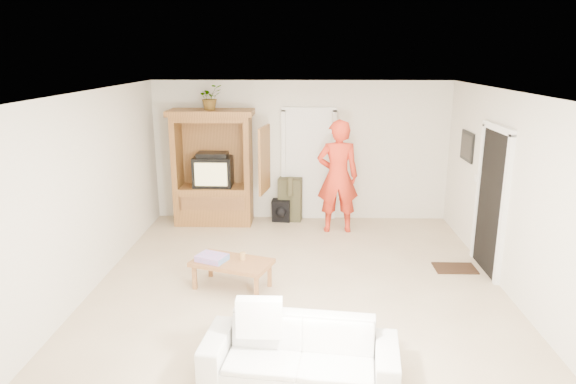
% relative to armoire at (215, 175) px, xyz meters
% --- Properties ---
extents(floor, '(6.00, 6.00, 0.00)m').
position_rel_armoire_xyz_m(floor, '(1.58, -2.66, -0.91)').
color(floor, tan).
rests_on(floor, ground).
extents(ceiling, '(6.00, 6.00, 0.00)m').
position_rel_armoire_xyz_m(ceiling, '(1.58, -2.66, 1.69)').
color(ceiling, white).
rests_on(ceiling, floor).
extents(wall_back, '(5.50, 0.00, 5.50)m').
position_rel_armoire_xyz_m(wall_back, '(1.58, 0.34, 0.39)').
color(wall_back, silver).
rests_on(wall_back, floor).
extents(wall_front, '(5.50, 0.00, 5.50)m').
position_rel_armoire_xyz_m(wall_front, '(1.58, -5.66, 0.39)').
color(wall_front, silver).
rests_on(wall_front, floor).
extents(wall_left, '(0.00, 6.00, 6.00)m').
position_rel_armoire_xyz_m(wall_left, '(-1.17, -2.66, 0.39)').
color(wall_left, silver).
rests_on(wall_left, floor).
extents(wall_right, '(0.00, 6.00, 6.00)m').
position_rel_armoire_xyz_m(wall_right, '(4.33, -2.66, 0.39)').
color(wall_right, silver).
rests_on(wall_right, floor).
extents(armoire, '(1.82, 1.14, 2.10)m').
position_rel_armoire_xyz_m(armoire, '(0.00, 0.00, 0.00)').
color(armoire, '#965D2E').
rests_on(armoire, floor).
extents(door_back, '(0.85, 0.05, 2.04)m').
position_rel_armoire_xyz_m(door_back, '(1.73, 0.31, 0.11)').
color(door_back, white).
rests_on(door_back, floor).
extents(doorway_right, '(0.05, 0.90, 2.04)m').
position_rel_armoire_xyz_m(doorway_right, '(4.30, -2.06, 0.11)').
color(doorway_right, black).
rests_on(doorway_right, floor).
extents(framed_picture, '(0.03, 0.60, 0.48)m').
position_rel_armoire_xyz_m(framed_picture, '(4.31, -0.76, 0.69)').
color(framed_picture, black).
rests_on(framed_picture, wall_right).
extents(doormat, '(0.60, 0.40, 0.02)m').
position_rel_armoire_xyz_m(doormat, '(3.88, -2.06, -0.90)').
color(doormat, '#382316').
rests_on(doormat, floor).
extents(plant, '(0.53, 0.52, 0.44)m').
position_rel_armoire_xyz_m(plant, '(-0.02, -0.03, 1.41)').
color(plant, '#4C7238').
rests_on(plant, armoire).
extents(man, '(0.74, 0.51, 1.99)m').
position_rel_armoire_xyz_m(man, '(2.23, -0.42, 0.09)').
color(man, red).
rests_on(man, floor).
extents(sofa, '(1.96, 0.95, 0.55)m').
position_rel_armoire_xyz_m(sofa, '(1.62, -4.73, -0.63)').
color(sofa, silver).
rests_on(sofa, floor).
extents(coffee_table, '(1.17, 0.87, 0.39)m').
position_rel_armoire_xyz_m(coffee_table, '(0.69, -2.79, -0.57)').
color(coffee_table, '#A56D39').
rests_on(coffee_table, floor).
extents(towel, '(0.46, 0.41, 0.08)m').
position_rel_armoire_xyz_m(towel, '(0.42, -2.79, -0.48)').
color(towel, '#EC4E9D').
rests_on(towel, coffee_table).
extents(candle, '(0.08, 0.08, 0.10)m').
position_rel_armoire_xyz_m(candle, '(0.83, -2.74, -0.47)').
color(candle, tan).
rests_on(candle, coffee_table).
extents(backpack_black, '(0.36, 0.24, 0.42)m').
position_rel_armoire_xyz_m(backpack_black, '(1.22, 0.07, -0.70)').
color(backpack_black, black).
rests_on(backpack_black, floor).
extents(backpack_olive, '(0.47, 0.37, 0.81)m').
position_rel_armoire_xyz_m(backpack_olive, '(1.39, 0.19, -0.50)').
color(backpack_olive, '#47442B').
rests_on(backpack_olive, floor).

